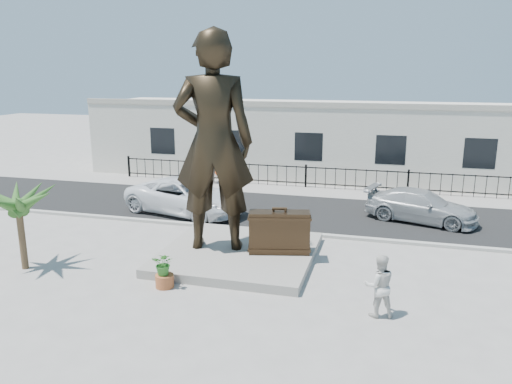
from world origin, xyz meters
TOP-DOWN VIEW (x-y plane):
  - ground at (0.00, 0.00)m, footprint 100.00×100.00m
  - street at (0.00, 8.00)m, footprint 40.00×7.00m
  - curb at (0.00, 4.50)m, footprint 40.00×0.25m
  - far_sidewalk at (0.00, 12.00)m, footprint 40.00×2.50m
  - plinth at (-0.50, 1.50)m, footprint 5.20×5.20m
  - fence at (0.00, 12.80)m, footprint 22.00×0.10m
  - building at (0.00, 17.00)m, footprint 28.00×7.00m
  - statue at (-1.39, 1.59)m, footprint 3.07×2.36m
  - suitcase at (0.93, 1.62)m, footprint 2.16×1.10m
  - tourist at (4.36, -1.61)m, footprint 0.99×0.86m
  - car_white at (-4.49, 6.27)m, footprint 6.18×4.00m
  - car_silver at (5.90, 7.70)m, footprint 5.08×3.19m
  - worker at (-5.55, 12.26)m, footprint 1.21×0.85m
  - palm_tree at (-7.11, -1.28)m, footprint 1.80×1.80m
  - planter at (-1.97, -1.43)m, footprint 0.56×0.56m
  - shrub at (-1.97, -1.43)m, footprint 0.70×0.63m

SIDE VIEW (x-z plane):
  - ground at x=0.00m, z-range 0.00..0.00m
  - palm_tree at x=-7.11m, z-range -1.60..1.60m
  - street at x=0.00m, z-range 0.00..0.01m
  - far_sidewalk at x=0.00m, z-range 0.00..0.02m
  - curb at x=0.00m, z-range 0.00..0.12m
  - plinth at x=-0.50m, z-range 0.00..0.30m
  - planter at x=-1.97m, z-range 0.00..0.40m
  - fence at x=0.00m, z-range 0.00..1.20m
  - car_silver at x=5.90m, z-range 0.01..1.38m
  - shrub at x=-1.97m, z-range 0.40..1.13m
  - car_white at x=-4.49m, z-range 0.01..1.59m
  - tourist at x=4.36m, z-range 0.00..1.74m
  - worker at x=-5.55m, z-range 0.02..1.72m
  - suitcase at x=0.93m, z-range 0.30..1.76m
  - building at x=0.00m, z-range 0.00..4.40m
  - statue at x=-1.39m, z-range 0.30..7.79m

